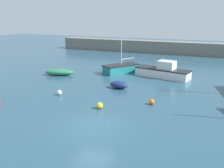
{
  "coord_description": "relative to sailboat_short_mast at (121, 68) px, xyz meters",
  "views": [
    {
      "loc": [
        6.72,
        -13.16,
        6.99
      ],
      "look_at": [
        -1.46,
        6.69,
        0.94
      ],
      "focal_mm": 40.0,
      "sensor_mm": 36.0,
      "label": 1
    }
  ],
  "objects": [
    {
      "name": "ground_plane",
      "position": [
        3.66,
        -14.98,
        -0.62
      ],
      "size": [
        120.0,
        120.0,
        0.2
      ],
      "primitive_type": "cube",
      "color": "#284C60"
    },
    {
      "name": "harbor_breakwater",
      "position": [
        3.66,
        17.72,
        0.58
      ],
      "size": [
        44.39,
        2.51,
        2.2
      ],
      "primitive_type": "cube",
      "color": "slate",
      "rests_on": "ground_plane"
    },
    {
      "name": "sailboat_short_mast",
      "position": [
        0.0,
        0.0,
        0.0
      ],
      "size": [
        3.99,
        4.69,
        4.32
      ],
      "rotation": [
        0.0,
        0.0,
        4.12
      ],
      "color": "teal",
      "rests_on": "ground_plane"
    },
    {
      "name": "fishing_dinghy_green",
      "position": [
        2.12,
        -6.35,
        -0.18
      ],
      "size": [
        1.99,
        1.37,
        0.69
      ],
      "rotation": [
        0.0,
        0.0,
        6.13
      ],
      "color": "navy",
      "rests_on": "ground_plane"
    },
    {
      "name": "cabin_cruiser_white",
      "position": [
        5.23,
        -0.33,
        0.15
      ],
      "size": [
        6.49,
        3.21,
        1.92
      ],
      "rotation": [
        0.0,
        0.0,
        2.92
      ],
      "color": "white",
      "rests_on": "ground_plane"
    },
    {
      "name": "rowboat_blue_near",
      "position": [
        -6.27,
        -4.02,
        -0.15
      ],
      "size": [
        3.64,
        2.28,
        0.74
      ],
      "rotation": [
        0.0,
        0.0,
        0.31
      ],
      "color": "#287A4C",
      "rests_on": "ground_plane"
    },
    {
      "name": "mooring_buoy_yellow",
      "position": [
        2.7,
        -11.99,
        -0.28
      ],
      "size": [
        0.49,
        0.49,
        0.49
      ],
      "primitive_type": "sphere",
      "color": "yellow",
      "rests_on": "ground_plane"
    },
    {
      "name": "mooring_buoy_orange",
      "position": [
        6.16,
        -9.59,
        -0.3
      ],
      "size": [
        0.44,
        0.44,
        0.44
      ],
      "primitive_type": "sphere",
      "color": "orange",
      "rests_on": "ground_plane"
    },
    {
      "name": "mooring_buoy_white",
      "position": [
        -2.04,
        -10.35,
        -0.3
      ],
      "size": [
        0.45,
        0.45,
        0.45
      ],
      "primitive_type": "sphere",
      "color": "white",
      "rests_on": "ground_plane"
    }
  ]
}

